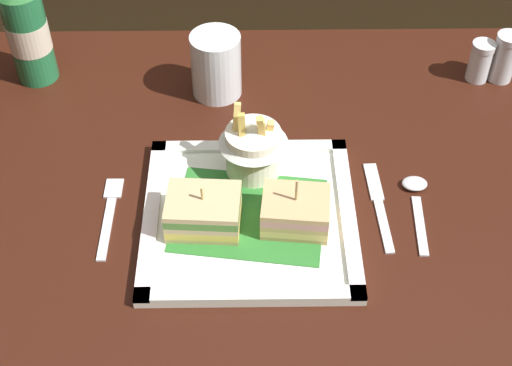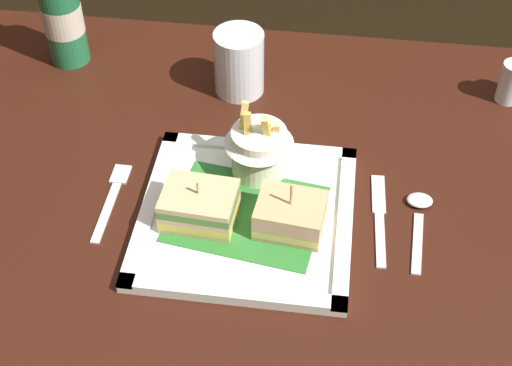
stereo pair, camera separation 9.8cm
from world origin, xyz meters
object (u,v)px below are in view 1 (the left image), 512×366
(spoon, at_px, (416,196))
(fork, at_px, (109,213))
(sandwich_half_right, at_px, (295,212))
(salt_shaker, at_px, (480,63))
(square_plate, at_px, (250,217))
(water_glass, at_px, (216,69))
(sandwich_half_left, at_px, (203,212))
(knife, at_px, (378,202))
(dining_table, at_px, (262,261))
(pepper_shaker, at_px, (504,60))
(beer_bottle, at_px, (26,26))
(fries_cup, at_px, (253,144))

(spoon, bearing_deg, fork, -177.00)
(sandwich_half_right, height_order, salt_shaker, sandwich_half_right)
(square_plate, height_order, fork, square_plate)
(water_glass, bearing_deg, square_plate, -79.72)
(sandwich_half_left, relative_size, knife, 0.60)
(sandwich_half_left, xyz_separation_m, sandwich_half_right, (0.12, 0.00, -0.00))
(dining_table, bearing_deg, fork, -167.71)
(water_glass, xyz_separation_m, pepper_shaker, (0.45, 0.03, -0.01))
(beer_bottle, relative_size, spoon, 1.89)
(sandwich_half_left, bearing_deg, fries_cup, 56.80)
(salt_shaker, bearing_deg, beer_bottle, 178.78)
(sandwich_half_right, distance_m, salt_shaker, 0.44)
(sandwich_half_right, distance_m, beer_bottle, 0.52)
(sandwich_half_left, bearing_deg, sandwich_half_right, 0.00)
(square_plate, relative_size, knife, 1.71)
(water_glass, xyz_separation_m, salt_shaker, (0.42, 0.03, -0.01))
(knife, distance_m, spoon, 0.05)
(dining_table, bearing_deg, beer_bottle, 144.33)
(spoon, xyz_separation_m, pepper_shaker, (0.18, 0.26, 0.03))
(fork, bearing_deg, fries_cup, 19.85)
(fries_cup, relative_size, pepper_shaker, 1.32)
(pepper_shaker, bearing_deg, spoon, -123.78)
(dining_table, bearing_deg, square_plate, -106.75)
(sandwich_half_right, bearing_deg, beer_bottle, 140.33)
(square_plate, distance_m, spoon, 0.23)
(beer_bottle, xyz_separation_m, spoon, (0.57, -0.28, -0.09))
(fork, bearing_deg, square_plate, -4.34)
(sandwich_half_right, xyz_separation_m, knife, (0.12, 0.04, -0.03))
(square_plate, relative_size, salt_shaker, 4.12)
(knife, height_order, spoon, spoon)
(sandwich_half_right, relative_size, fork, 0.64)
(sandwich_half_left, xyz_separation_m, fries_cup, (0.06, 0.10, 0.03))
(square_plate, xyz_separation_m, fries_cup, (0.01, 0.08, 0.05))
(dining_table, height_order, salt_shaker, salt_shaker)
(fries_cup, relative_size, beer_bottle, 0.43)
(square_plate, distance_m, sandwich_half_left, 0.07)
(dining_table, relative_size, spoon, 8.78)
(square_plate, bearing_deg, sandwich_half_right, -14.33)
(fries_cup, distance_m, pepper_shaker, 0.45)
(beer_bottle, distance_m, knife, 0.60)
(sandwich_half_left, height_order, fork, sandwich_half_left)
(water_glass, bearing_deg, fries_cup, -73.64)
(dining_table, xyz_separation_m, fries_cup, (-0.01, 0.03, 0.22))
(knife, bearing_deg, dining_table, 169.31)
(beer_bottle, relative_size, pepper_shaker, 3.09)
(pepper_shaker, bearing_deg, square_plate, -143.39)
(pepper_shaker, bearing_deg, knife, -130.22)
(sandwich_half_right, xyz_separation_m, spoon, (0.17, 0.05, -0.03))
(beer_bottle, height_order, water_glass, beer_bottle)
(sandwich_half_right, bearing_deg, pepper_shaker, 42.42)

